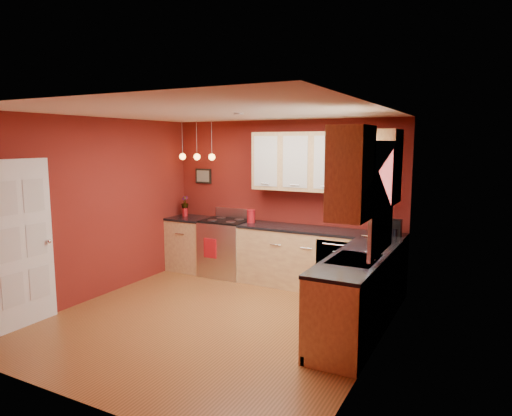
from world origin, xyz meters
The scene contains 27 objects.
floor centered at (0.00, 0.00, 0.00)m, with size 4.20×4.20×0.00m, color #9B582D.
ceiling centered at (0.00, 0.00, 2.60)m, with size 4.00×4.20×0.02m, color white.
wall_back centered at (0.00, 2.10, 1.30)m, with size 4.00×0.02×2.60m, color maroon.
wall_front centered at (0.00, -2.10, 1.30)m, with size 4.00×0.02×2.60m, color maroon.
wall_left centered at (-2.00, 0.00, 1.30)m, with size 0.02×4.20×2.60m, color maroon.
wall_right centered at (2.00, 0.00, 1.30)m, with size 0.02×4.20×2.60m, color maroon.
base_cabinets_back_left centered at (-1.65, 1.80, 0.45)m, with size 0.70×0.60×0.90m, color #E9C57D.
base_cabinets_back_right centered at (0.73, 1.80, 0.45)m, with size 2.54×0.60×0.90m, color #E9C57D.
base_cabinets_right centered at (1.70, 0.45, 0.45)m, with size 0.60×2.10×0.90m, color #E9C57D.
counter_back_left centered at (-1.65, 1.80, 0.92)m, with size 0.70×0.62×0.04m, color black.
counter_back_right centered at (0.73, 1.80, 0.92)m, with size 2.54×0.62×0.04m, color black.
counter_right centered at (1.70, 0.45, 0.92)m, with size 0.62×2.10×0.04m, color black.
gas_range centered at (-0.92, 1.80, 0.48)m, with size 0.76×0.64×1.11m.
dishwasher_front centered at (1.10, 1.51, 0.45)m, with size 0.60×0.02×0.80m, color silver.
sink centered at (1.70, 0.30, 0.92)m, with size 0.50×0.70×0.33m.
window centered at (1.97, 0.30, 1.69)m, with size 0.06×1.02×1.22m.
door_left_wall centered at (-1.97, -1.20, 1.03)m, with size 0.12×0.82×2.05m.
upper_cabinets_back centered at (0.60, 1.93, 1.95)m, with size 2.00×0.35×0.90m, color #E9C57D.
upper_cabinets_right centered at (1.82, 0.32, 1.95)m, with size 0.35×1.95×0.90m, color #E9C57D.
wall_picture centered at (-1.55, 2.08, 1.65)m, with size 0.32×0.03×0.26m, color black.
pendant_lights centered at (-1.45, 1.75, 2.01)m, with size 0.71×0.11×0.66m.
red_canister centered at (-0.45, 1.82, 1.05)m, with size 0.14×0.14×0.21m.
red_vase centered at (-1.81, 1.86, 1.02)m, with size 0.09×0.09×0.15m, color #AD1219.
flowers centered at (-1.81, 1.86, 1.19)m, with size 0.13×0.13×0.23m, color #AD1219.
coffee_maker centered at (1.85, 1.84, 1.05)m, with size 0.16×0.16×0.23m.
soap_pump centered at (1.87, 0.24, 1.03)m, with size 0.08×0.08×0.17m, color silver.
dish_towel centered at (-1.03, 1.47, 0.52)m, with size 0.24×0.02×0.32m, color #AD1219.
Camera 1 is at (3.04, -4.65, 2.24)m, focal length 32.00 mm.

